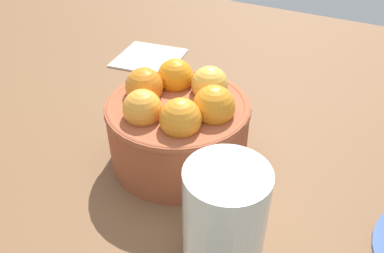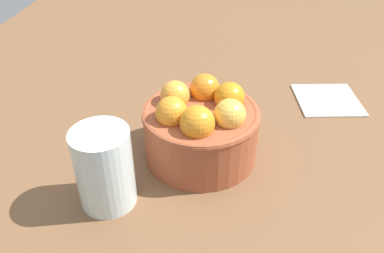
{
  "view_description": "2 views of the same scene",
  "coord_description": "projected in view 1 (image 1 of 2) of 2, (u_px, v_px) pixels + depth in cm",
  "views": [
    {
      "loc": [
        16.85,
        -28.15,
        27.97
      ],
      "look_at": [
        1.38,
        0.42,
        4.35
      ],
      "focal_mm": 36.35,
      "sensor_mm": 36.0,
      "label": 1
    },
    {
      "loc": [
        40.45,
        4.35,
        33.43
      ],
      "look_at": [
        0.86,
        -1.03,
        5.08
      ],
      "focal_mm": 36.76,
      "sensor_mm": 36.0,
      "label": 2
    }
  ],
  "objects": [
    {
      "name": "water_glass",
      "position": [
        224.0,
        219.0,
        0.3
      ],
      "size": [
        6.43,
        6.43,
        9.62
      ],
      "primitive_type": "cylinder",
      "color": "silver",
      "rests_on": "ground_plane"
    },
    {
      "name": "folded_napkin",
      "position": [
        149.0,
        57.0,
        0.62
      ],
      "size": [
        11.27,
        11.14,
        0.6
      ],
      "primitive_type": "cube",
      "rotation": [
        0.0,
        0.0,
        0.16
      ],
      "color": "white",
      "rests_on": "ground_plane"
    },
    {
      "name": "terracotta_bowl",
      "position": [
        179.0,
        123.0,
        0.4
      ],
      "size": [
        14.76,
        14.76,
        9.92
      ],
      "color": "#9E4C2D",
      "rests_on": "ground_plane"
    },
    {
      "name": "ground_plane",
      "position": [
        180.0,
        172.0,
        0.44
      ],
      "size": [
        157.95,
        103.06,
        4.52
      ],
      "primitive_type": "cube",
      "color": "brown"
    }
  ]
}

